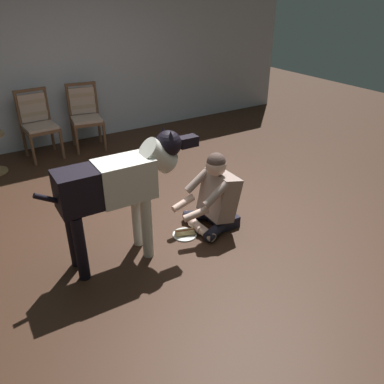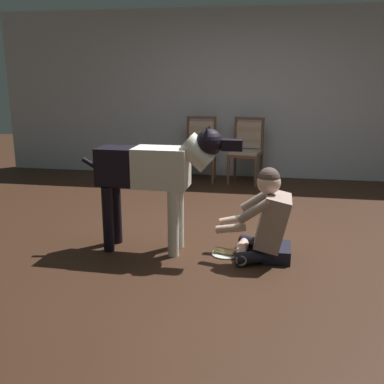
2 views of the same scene
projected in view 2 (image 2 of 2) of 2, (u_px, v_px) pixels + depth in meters
name	position (u px, v px, depth m)	size (l,w,h in m)	color
ground_plane	(231.00, 238.00, 4.59)	(14.23, 14.23, 0.00)	#362014
back_wall	(251.00, 95.00, 7.09)	(8.22, 0.10, 2.60)	#AFB2C0
dining_chair_left_of_pair	(201.00, 146.00, 6.98)	(0.49, 0.49, 0.98)	brown
dining_chair_right_of_pair	(247.00, 147.00, 6.86)	(0.53, 0.53, 0.98)	brown
person_sitting_on_floor	(267.00, 222.00, 4.03)	(0.67, 0.58, 0.83)	black
large_dog	(155.00, 171.00, 4.11)	(1.49, 0.33, 1.18)	silver
hot_dog_on_plate	(225.00, 252.00, 4.17)	(0.25, 0.25, 0.06)	silver
round_side_table	(151.00, 161.00, 6.91)	(0.47, 0.47, 0.55)	olive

